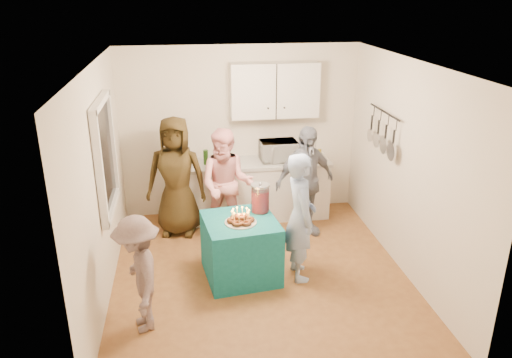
{
  "coord_description": "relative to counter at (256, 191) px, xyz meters",
  "views": [
    {
      "loc": [
        -0.85,
        -5.33,
        3.36
      ],
      "look_at": [
        0.0,
        0.35,
        1.15
      ],
      "focal_mm": 35.0,
      "sensor_mm": 36.0,
      "label": 1
    }
  ],
  "objects": [
    {
      "name": "window_night",
      "position": [
        -1.97,
        -1.4,
        1.12
      ],
      "size": [
        0.04,
        1.0,
        1.2
      ],
      "primitive_type": "cube",
      "color": "black",
      "rests_on": "left_wall"
    },
    {
      "name": "woman_back_left",
      "position": [
        -1.19,
        -0.36,
        0.43
      ],
      "size": [
        0.93,
        0.7,
        1.73
      ],
      "primitive_type": "imported",
      "rotation": [
        0.0,
        0.0,
        -0.19
      ],
      "color": "#533F17",
      "rests_on": "floor"
    },
    {
      "name": "counter",
      "position": [
        0.0,
        0.0,
        0.0
      ],
      "size": [
        2.2,
        0.58,
        0.86
      ],
      "primitive_type": "cube",
      "color": "white",
      "rests_on": "floor"
    },
    {
      "name": "left_wall",
      "position": [
        -2.0,
        -1.7,
        0.87
      ],
      "size": [
        4.0,
        4.0,
        0.0
      ],
      "primitive_type": "plane",
      "color": "silver",
      "rests_on": "floor"
    },
    {
      "name": "right_wall",
      "position": [
        1.6,
        -1.7,
        0.87
      ],
      "size": [
        4.0,
        4.0,
        0.0
      ],
      "primitive_type": "plane",
      "color": "silver",
      "rests_on": "floor"
    },
    {
      "name": "party_table",
      "position": [
        -0.44,
        -1.68,
        -0.05
      ],
      "size": [
        0.95,
        0.95,
        0.76
      ],
      "primitive_type": "cube",
      "rotation": [
        0.0,
        0.0,
        0.12
      ],
      "color": "#10676E",
      "rests_on": "floor"
    },
    {
      "name": "back_wall",
      "position": [
        -0.2,
        0.3,
        0.87
      ],
      "size": [
        3.6,
        3.6,
        0.0
      ],
      "primitive_type": "plane",
      "color": "silver",
      "rests_on": "floor"
    },
    {
      "name": "punch_jar",
      "position": [
        -0.17,
        -1.46,
        0.5
      ],
      "size": [
        0.22,
        0.22,
        0.34
      ],
      "primitive_type": "cylinder",
      "color": "#AC0D25",
      "rests_on": "party_table"
    },
    {
      "name": "woman_back_center",
      "position": [
        -0.5,
        -0.61,
        0.37
      ],
      "size": [
        0.89,
        0.76,
        1.6
      ],
      "primitive_type": "imported",
      "rotation": [
        0.0,
        0.0,
        -0.23
      ],
      "color": "pink",
      "rests_on": "floor"
    },
    {
      "name": "microwave",
      "position": [
        0.34,
        0.0,
        0.63
      ],
      "size": [
        0.56,
        0.39,
        0.3
      ],
      "primitive_type": "imported",
      "rotation": [
        0.0,
        0.0,
        0.04
      ],
      "color": "white",
      "rests_on": "countertop"
    },
    {
      "name": "man_birthday",
      "position": [
        0.27,
        -1.77,
        0.37
      ],
      "size": [
        0.4,
        0.59,
        1.6
      ],
      "primitive_type": "imported",
      "rotation": [
        0.0,
        0.0,
        1.6
      ],
      "color": "#9EB8E6",
      "rests_on": "floor"
    },
    {
      "name": "floor",
      "position": [
        -0.2,
        -1.7,
        -0.43
      ],
      "size": [
        4.0,
        4.0,
        0.0
      ],
      "primitive_type": "plane",
      "color": "brown",
      "rests_on": "ground"
    },
    {
      "name": "donut_cake",
      "position": [
        -0.44,
        -1.75,
        0.42
      ],
      "size": [
        0.38,
        0.38,
        0.18
      ],
      "primitive_type": null,
      "color": "#381C0C",
      "rests_on": "party_table"
    },
    {
      "name": "countertop",
      "position": [
        0.0,
        -0.0,
        0.46
      ],
      "size": [
        2.24,
        0.62,
        0.05
      ],
      "primitive_type": "cube",
      "color": "beige",
      "rests_on": "counter"
    },
    {
      "name": "pot_rack",
      "position": [
        1.52,
        -1.0,
        1.17
      ],
      "size": [
        0.12,
        1.0,
        0.6
      ],
      "primitive_type": "cube",
      "color": "black",
      "rests_on": "right_wall"
    },
    {
      "name": "child_near_left",
      "position": [
        -1.58,
        -2.53,
        0.21
      ],
      "size": [
        0.63,
        0.9,
        1.28
      ],
      "primitive_type": "imported",
      "rotation": [
        0.0,
        0.0,
        -1.36
      ],
      "color": "#624F4E",
      "rests_on": "floor"
    },
    {
      "name": "ceiling",
      "position": [
        -0.2,
        -1.7,
        2.17
      ],
      "size": [
        4.0,
        4.0,
        0.0
      ],
      "primitive_type": "plane",
      "color": "white",
      "rests_on": "floor"
    },
    {
      "name": "woman_back_right",
      "position": [
        0.59,
        -0.69,
        0.38
      ],
      "size": [
        1.02,
        0.7,
        1.61
      ],
      "primitive_type": "imported",
      "rotation": [
        0.0,
        0.0,
        0.36
      ],
      "color": "black",
      "rests_on": "floor"
    },
    {
      "name": "upper_cabinet",
      "position": [
        0.3,
        0.15,
        1.52
      ],
      "size": [
        1.3,
        0.3,
        0.8
      ],
      "primitive_type": "cube",
      "color": "white",
      "rests_on": "back_wall"
    }
  ]
}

